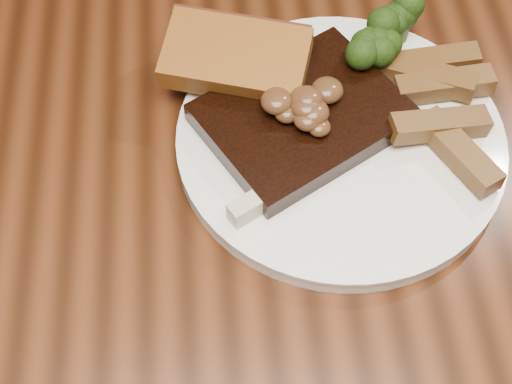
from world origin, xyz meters
TOP-DOWN VIEW (x-y plane):
  - dining_table at (0.00, 0.00)m, footprint 1.60×0.90m
  - plate at (0.09, 0.05)m, footprint 0.31×0.31m
  - steak at (0.06, 0.06)m, footprint 0.20×0.19m
  - steak_bone at (0.06, 0.01)m, footprint 0.14×0.09m
  - mushroom_pile at (0.06, 0.06)m, footprint 0.07×0.07m
  - garlic_bread at (0.00, 0.11)m, footprint 0.14×0.10m
  - potato_wedges at (0.17, 0.07)m, footprint 0.11×0.11m
  - broccoli_cluster at (0.14, 0.12)m, footprint 0.08×0.08m

SIDE VIEW (x-z plane):
  - dining_table at x=0.00m, z-range 0.28..1.03m
  - plate at x=0.09m, z-range 0.75..0.76m
  - steak_bone at x=0.06m, z-range 0.76..0.78m
  - steak at x=0.06m, z-range 0.76..0.79m
  - potato_wedges at x=0.17m, z-range 0.76..0.79m
  - garlic_bread at x=0.00m, z-range 0.76..0.79m
  - broccoli_cluster at x=0.14m, z-range 0.76..0.80m
  - mushroom_pile at x=0.06m, z-range 0.79..0.81m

